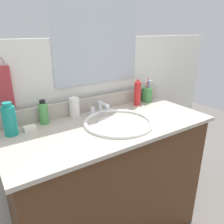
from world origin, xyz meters
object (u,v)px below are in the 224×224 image
Objects in this scene: hand_towel at (0,88)px; bottle_mouthwash_teal at (9,120)px; bottle_spray_red at (137,93)px; bottle_lotion_white at (74,107)px; bottle_toner_green at (44,113)px; soap_bar at (30,128)px; faucet at (101,109)px; cup_green at (147,94)px.

hand_towel is 1.28× the size of bottle_mouthwash_teal.
hand_towel is at bearing 173.54° from bottle_spray_red.
bottle_lotion_white is 0.73× the size of bottle_spray_red.
bottle_toner_green is at bearing 14.68° from bottle_mouthwash_teal.
bottle_mouthwash_teal reaches higher than soap_bar.
bottle_toner_green is 0.75× the size of bottle_spray_red.
hand_towel is 1.62× the size of bottle_lotion_white.
bottle_mouthwash_teal is (0.00, -0.11, -0.14)m from hand_towel.
hand_towel is at bearing 130.17° from soap_bar.
faucet is at bearing 1.37° from bottle_mouthwash_teal.
bottle_toner_green is 1.03× the size of bottle_lotion_white.
bottle_toner_green is at bearing -18.82° from hand_towel.
cup_green is (0.95, -0.07, -0.17)m from hand_towel.
bottle_lotion_white is (0.19, 0.00, -0.00)m from bottle_toner_green.
bottle_mouthwash_teal is 0.95m from cup_green.
faucet is 1.14× the size of bottle_toner_green.
soap_bar is (0.09, 0.00, -0.07)m from bottle_mouthwash_teal.
hand_towel is at bearing 91.05° from bottle_mouthwash_teal.
soap_bar is at bearing -178.86° from bottle_spray_red.
bottle_mouthwash_teal is (-0.37, -0.05, 0.02)m from bottle_lotion_white.
cup_green is at bearing 2.41° from soap_bar.
hand_towel reaches higher than faucet.
bottle_spray_red is 0.12m from cup_green.
hand_towel is at bearing 169.59° from faucet.
bottle_lotion_white is 2.13× the size of soap_bar.
soap_bar is (-0.86, -0.04, -0.04)m from cup_green.
soap_bar is (-0.28, -0.05, -0.05)m from bottle_lotion_white.
bottle_mouthwash_teal is at bearing -177.71° from cup_green.
faucet is (0.54, -0.10, -0.19)m from hand_towel.
bottle_toner_green is at bearing 177.23° from bottle_spray_red.
bottle_toner_green is 0.81× the size of bottle_mouthwash_teal.
faucet is at bearing -5.75° from bottle_toner_green.
bottle_lotion_white is (-0.16, 0.04, 0.03)m from faucet.
soap_bar is (-0.09, -0.05, -0.05)m from bottle_toner_green.
bottle_spray_red is 0.84m from bottle_mouthwash_teal.
soap_bar is at bearing -153.54° from bottle_toner_green.
bottle_spray_red is 2.93× the size of soap_bar.
bottle_mouthwash_teal is (-0.18, -0.05, 0.02)m from bottle_toner_green.
bottle_toner_green is at bearing -179.34° from bottle_lotion_white.
bottle_toner_green is 0.76m from cup_green.
bottle_spray_red is at bearing -2.77° from bottle_toner_green.
bottle_lotion_white is 0.77× the size of cup_green.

